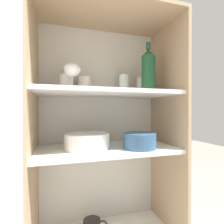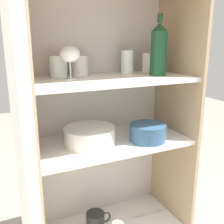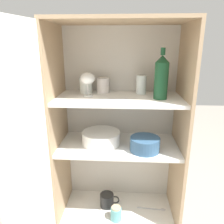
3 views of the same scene
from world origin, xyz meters
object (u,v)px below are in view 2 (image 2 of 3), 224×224
Objects in this scene: wine_bottle at (159,49)px; coffee_mug_primary at (96,221)px; plate_stack_white at (90,136)px; mixing_bowl_large at (148,132)px.

coffee_mug_primary is (-0.31, 0.05, -0.87)m from wine_bottle.
wine_bottle is 1.18× the size of plate_stack_white.
wine_bottle is at bearing -9.74° from coffee_mug_primary.
plate_stack_white is at bearing -140.13° from coffee_mug_primary.
wine_bottle is 0.52m from plate_stack_white.
mixing_bowl_large is at bearing -23.86° from coffee_mug_primary.
wine_bottle is 2.05× the size of coffee_mug_primary.
wine_bottle reaches higher than plate_stack_white.
coffee_mug_primary is (-0.23, 0.10, -0.49)m from mixing_bowl_large.
plate_stack_white is (-0.34, 0.03, -0.39)m from wine_bottle.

